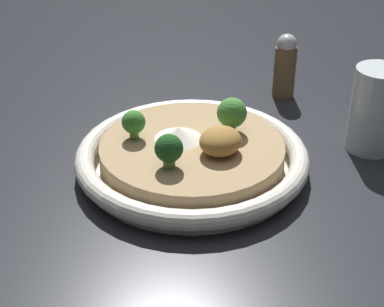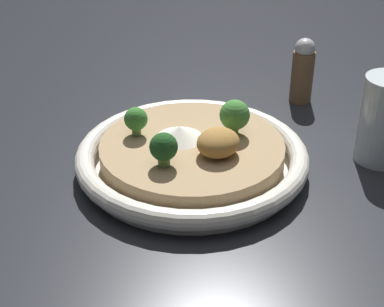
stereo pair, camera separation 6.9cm
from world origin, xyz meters
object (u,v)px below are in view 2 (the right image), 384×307
broccoli_back (136,120)px  broccoli_front_right (235,115)px  broccoli_front_left (164,148)px  pepper_shaker (301,70)px  risotto_bowl (192,156)px

broccoli_back → broccoli_front_right: bearing=-48.9°
broccoli_front_right → broccoli_front_left: (-0.11, 0.02, -0.00)m
broccoli_back → broccoli_front_left: (-0.03, -0.07, 0.00)m
broccoli_front_right → broccoli_front_left: 0.11m
broccoli_back → pepper_shaker: 0.28m
pepper_shaker → risotto_bowl: bearing=-179.5°
broccoli_front_right → risotto_bowl: bearing=154.6°
broccoli_back → broccoli_front_right: size_ratio=0.81×
risotto_bowl → broccoli_front_left: (-0.06, -0.01, 0.04)m
pepper_shaker → broccoli_front_left: bearing=-178.2°
broccoli_front_right → broccoli_back: bearing=131.1°
risotto_bowl → pepper_shaker: 0.25m
broccoli_back → pepper_shaker: pepper_shaker is taller
risotto_bowl → broccoli_back: size_ratio=7.85×
broccoli_back → pepper_shaker: size_ratio=0.37×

